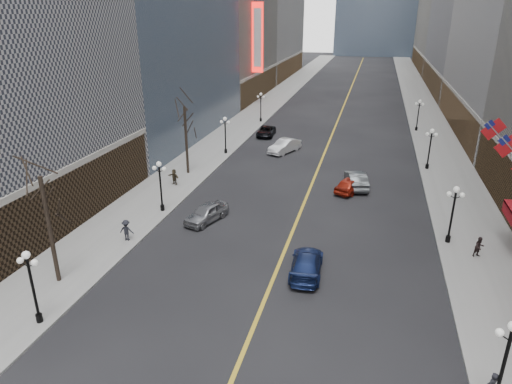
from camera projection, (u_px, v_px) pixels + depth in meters
The scene contains 25 objects.
sidewalk_east at pixel (429, 126), 70.23m from camera, with size 6.00×230.00×0.15m, color gray.
sidewalk_west at pixel (254, 116), 76.73m from camera, with size 6.00×230.00×0.15m, color gray.
lane_line at pixel (342, 109), 82.50m from camera, with size 0.25×200.00×0.02m, color gold.
streetlamp_east_0 at pixel (506, 356), 19.31m from camera, with size 1.26×0.44×4.52m.
streetlamp_east_1 at pixel (453, 209), 33.71m from camera, with size 1.26×0.44×4.52m.
streetlamp_east_2 at pixel (430, 145), 49.90m from camera, with size 1.26×0.44×4.52m.
streetlamp_east_3 at pixel (419, 112), 66.09m from camera, with size 1.26×0.44×4.52m.
streetlamp_west_0 at pixel (31, 280), 24.79m from camera, with size 1.26×0.44×4.52m.
streetlamp_west_1 at pixel (160, 181), 39.19m from camera, with size 1.26×0.44×4.52m.
streetlamp_west_2 at pixel (225, 131), 55.38m from camera, with size 1.26×0.44×4.52m.
streetlamp_west_3 at pixel (261, 104), 71.57m from camera, with size 1.26×0.44×4.52m.
flag_4 at pixel (511, 148), 33.07m from camera, with size 2.87×0.12×2.87m.
flag_5 at pixel (495, 131), 37.57m from camera, with size 2.87×0.12×2.87m.
theatre_marquee at pixel (258, 38), 81.75m from camera, with size 2.00×0.55×12.00m.
tree_west_near at pixel (43, 194), 27.55m from camera, with size 3.60×3.60×7.92m.
tree_west_far at pixel (185, 117), 47.34m from camera, with size 3.60×3.60×7.92m.
car_nb_near at pixel (206, 213), 38.22m from camera, with size 1.80×4.47×1.52m, color #96989D.
car_nb_mid at pixel (285, 146), 56.88m from camera, with size 1.75×5.03×1.66m, color #BABABC.
car_nb_far at pixel (266, 131), 64.41m from camera, with size 2.23×4.84×1.35m, color black.
car_sb_near at pixel (307, 264), 30.59m from camera, with size 2.05×5.05×1.47m, color navy.
car_sb_mid at pixel (350, 184), 44.51m from camera, with size 1.76×4.37×1.49m, color #9E2111.
car_sb_far at pixel (356, 180), 45.56m from camera, with size 1.73×4.96×1.64m, color #4B5053.
ped_east_walk at pixel (479, 247), 32.38m from camera, with size 0.74×0.41×1.52m, color black.
ped_west_walk at pixel (126, 230), 34.68m from camera, with size 1.09×0.45×1.68m, color black.
ped_west_far at pixel (174, 177), 45.92m from camera, with size 1.51×0.43×1.62m, color #332B1C.
Camera 1 is at (5.37, -3.53, 16.52)m, focal length 32.00 mm.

